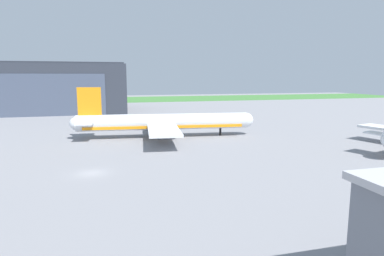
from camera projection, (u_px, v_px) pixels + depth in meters
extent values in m
plane|color=gray|center=(92.00, 173.00, 51.37)|extent=(440.00, 440.00, 0.00)
cube|color=#427E39|center=(102.00, 100.00, 214.31)|extent=(440.00, 56.00, 0.08)
cube|color=#2D333D|center=(42.00, 88.00, 141.57)|extent=(70.49, 40.03, 20.28)
cube|color=#424C60|center=(32.00, 95.00, 122.63)|extent=(53.57, 0.30, 16.22)
cube|color=#2D333D|center=(40.00, 63.00, 139.91)|extent=(70.49, 9.61, 1.20)
cube|color=silver|center=(381.00, 134.00, 61.99)|extent=(4.36, 6.18, 0.28)
cylinder|color=silver|center=(164.00, 122.00, 81.65)|extent=(42.74, 8.28, 3.93)
sphere|color=silver|center=(246.00, 120.00, 84.89)|extent=(3.77, 3.77, 3.77)
sphere|color=silver|center=(76.00, 124.00, 78.41)|extent=(3.07, 3.07, 3.07)
cube|color=orange|center=(164.00, 126.00, 81.82)|extent=(39.36, 7.97, 0.69)
cube|color=orange|center=(89.00, 101.00, 78.10)|extent=(5.54, 0.97, 6.68)
cube|color=silver|center=(85.00, 123.00, 75.85)|extent=(4.38, 5.87, 0.28)
cube|color=silver|center=(89.00, 120.00, 81.62)|extent=(4.38, 5.87, 0.28)
cube|color=silver|center=(164.00, 130.00, 72.12)|extent=(8.55, 17.86, 0.56)
cube|color=silver|center=(159.00, 119.00, 91.07)|extent=(8.55, 17.86, 0.56)
cylinder|color=gray|center=(167.00, 135.00, 73.81)|extent=(3.94, 2.54, 2.16)
cylinder|color=gray|center=(162.00, 124.00, 90.06)|extent=(3.94, 2.54, 2.16)
cylinder|color=black|center=(220.00, 132.00, 84.31)|extent=(0.56, 0.56, 1.95)
cylinder|color=black|center=(158.00, 135.00, 79.83)|extent=(0.56, 0.56, 1.95)
cylinder|color=black|center=(157.00, 132.00, 83.86)|extent=(0.56, 0.56, 1.95)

